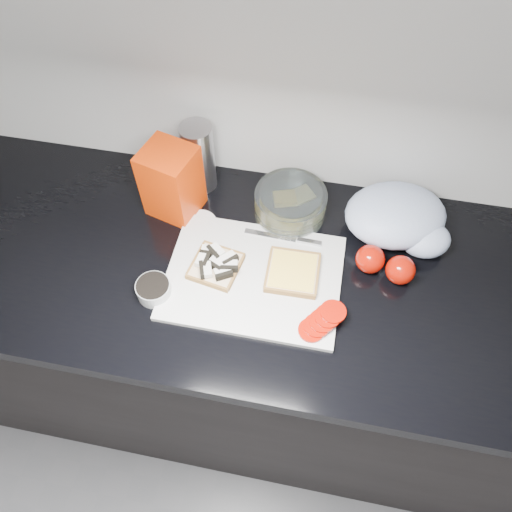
{
  "coord_description": "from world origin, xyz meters",
  "views": [
    {
      "loc": [
        0.1,
        0.57,
        1.89
      ],
      "look_at": [
        -0.02,
        1.19,
        0.95
      ],
      "focal_mm": 35.0,
      "sensor_mm": 36.0,
      "label": 1
    }
  ],
  "objects": [
    {
      "name": "grocery_bag",
      "position": [
        0.3,
        1.37,
        0.95
      ],
      "size": [
        0.29,
        0.26,
        0.11
      ],
      "rotation": [
        0.0,
        0.0,
        0.3
      ],
      "color": "silver",
      "rests_on": "countertop"
    },
    {
      "name": "base_cabinet",
      "position": [
        0.0,
        1.2,
        0.43
      ],
      "size": [
        3.5,
        0.6,
        0.86
      ],
      "primitive_type": "cube",
      "color": "black",
      "rests_on": "ground"
    },
    {
      "name": "knife",
      "position": [
        0.05,
        1.28,
        0.91
      ],
      "size": [
        0.19,
        0.02,
        0.01
      ],
      "rotation": [
        0.0,
        0.0,
        -0.04
      ],
      "color": "#B5B5B9",
      "rests_on": "cutting_board"
    },
    {
      "name": "countertop",
      "position": [
        0.0,
        1.2,
        0.88
      ],
      "size": [
        3.5,
        0.64,
        0.04
      ],
      "primitive_type": "cube",
      "color": "black",
      "rests_on": "base_cabinet"
    },
    {
      "name": "glass_bowl",
      "position": [
        0.03,
        1.37,
        0.94
      ],
      "size": [
        0.18,
        0.18,
        0.07
      ],
      "rotation": [
        0.0,
        0.0,
        0.31
      ],
      "color": "silver",
      "rests_on": "countertop"
    },
    {
      "name": "whole_tomatoes",
      "position": [
        0.27,
        1.24,
        0.93
      ],
      "size": [
        0.14,
        0.08,
        0.07
      ],
      "rotation": [
        0.0,
        0.0,
        0.08
      ],
      "color": "#A10F03",
      "rests_on": "countertop"
    },
    {
      "name": "tomato_slices",
      "position": [
        0.15,
        1.07,
        0.92
      ],
      "size": [
        0.11,
        0.12,
        0.02
      ],
      "rotation": [
        0.0,
        0.0,
        0.37
      ],
      "color": "#A10F03",
      "rests_on": "cutting_board"
    },
    {
      "name": "bread_right",
      "position": [
        0.07,
        1.19,
        0.92
      ],
      "size": [
        0.13,
        0.13,
        0.02
      ],
      "rotation": [
        0.0,
        0.0,
        0.02
      ],
      "color": "beige",
      "rests_on": "cutting_board"
    },
    {
      "name": "tub_lid",
      "position": [
        -0.18,
        1.3,
        0.9
      ],
      "size": [
        0.09,
        0.09,
        0.01
      ],
      "primitive_type": "cylinder",
      "rotation": [
        0.0,
        0.0,
        -0.02
      ],
      "color": "silver",
      "rests_on": "countertop"
    },
    {
      "name": "bread_bag",
      "position": [
        -0.25,
        1.34,
        0.99
      ],
      "size": [
        0.14,
        0.14,
        0.19
      ],
      "primitive_type": "cube",
      "rotation": [
        0.0,
        0.0,
        -0.27
      ],
      "color": "red",
      "rests_on": "countertop"
    },
    {
      "name": "cutting_board",
      "position": [
        -0.02,
        1.16,
        0.91
      ],
      "size": [
        0.4,
        0.3,
        0.01
      ],
      "primitive_type": "cube",
      "color": "silver",
      "rests_on": "countertop"
    },
    {
      "name": "steel_canister",
      "position": [
        -0.21,
        1.43,
        1.0
      ],
      "size": [
        0.08,
        0.08,
        0.19
      ],
      "primitive_type": "cylinder",
      "color": "#A3A3A7",
      "rests_on": "countertop"
    },
    {
      "name": "seed_tub",
      "position": [
        -0.23,
        1.08,
        0.92
      ],
      "size": [
        0.08,
        0.08,
        0.04
      ],
      "color": "#AFB5B4",
      "rests_on": "countertop"
    },
    {
      "name": "bread_left",
      "position": [
        -0.11,
        1.17,
        0.92
      ],
      "size": [
        0.13,
        0.13,
        0.03
      ],
      "rotation": [
        0.0,
        0.0,
        -0.18
      ],
      "color": "beige",
      "rests_on": "cutting_board"
    }
  ]
}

